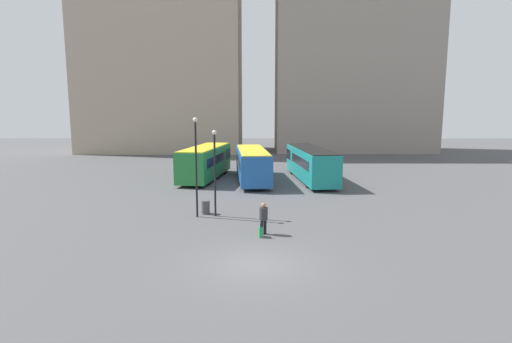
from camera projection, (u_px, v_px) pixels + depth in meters
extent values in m
plane|color=#4C4C4F|center=(255.00, 264.00, 16.77)|extent=(160.00, 160.00, 0.00)
cube|color=tan|center=(162.00, 20.00, 62.89)|extent=(24.76, 13.65, 41.32)
cube|color=gray|center=(355.00, 19.00, 62.63)|extent=(24.51, 11.76, 41.64)
cube|color=#237A38|center=(206.00, 162.00, 38.00)|extent=(4.00, 10.82, 2.72)
cube|color=black|center=(216.00, 154.00, 42.19)|extent=(2.87, 2.28, 1.04)
cube|color=black|center=(203.00, 159.00, 37.02)|extent=(3.51, 7.05, 0.82)
cube|color=yellow|center=(205.00, 147.00, 37.79)|extent=(3.76, 10.58, 0.08)
cylinder|color=black|center=(214.00, 169.00, 41.38)|extent=(2.60, 1.27, 0.94)
cylinder|color=black|center=(196.00, 179.00, 34.97)|extent=(2.60, 1.27, 0.94)
cube|color=#1E56A3|center=(252.00, 164.00, 36.71)|extent=(3.51, 11.19, 2.56)
cube|color=black|center=(249.00, 155.00, 41.11)|extent=(2.76, 2.24, 0.97)
cube|color=black|center=(253.00, 162.00, 35.69)|extent=(3.19, 7.25, 0.77)
cube|color=yellow|center=(252.00, 150.00, 36.51)|extent=(3.29, 10.95, 0.08)
cylinder|color=black|center=(250.00, 170.00, 40.23)|extent=(2.53, 1.31, 1.10)
cylinder|color=black|center=(255.00, 181.00, 33.50)|extent=(2.53, 1.31, 1.10)
cube|color=#19847F|center=(310.00, 163.00, 37.23)|extent=(3.58, 12.28, 2.66)
cube|color=black|center=(300.00, 154.00, 42.07)|extent=(2.70, 2.44, 1.01)
cube|color=black|center=(313.00, 161.00, 36.10)|extent=(3.21, 7.95, 0.80)
cube|color=black|center=(311.00, 149.00, 37.02)|extent=(3.36, 12.02, 0.08)
cylinder|color=black|center=(302.00, 169.00, 41.09)|extent=(2.44, 1.14, 0.93)
cylinder|color=black|center=(320.00, 182.00, 33.70)|extent=(2.44, 1.14, 0.93)
cylinder|color=black|center=(262.00, 227.00, 20.85)|extent=(0.18, 0.18, 0.77)
cylinder|color=black|center=(265.00, 227.00, 20.88)|extent=(0.18, 0.18, 0.77)
cylinder|color=#2D2D33|center=(264.00, 214.00, 20.76)|extent=(0.51, 0.51, 0.67)
sphere|color=#9E7051|center=(264.00, 205.00, 20.69)|extent=(0.25, 0.25, 0.25)
cube|color=#28844C|center=(261.00, 232.00, 20.40)|extent=(0.26, 0.40, 0.54)
cube|color=black|center=(261.00, 225.00, 20.21)|extent=(0.11, 0.04, 0.24)
cylinder|color=black|center=(215.00, 176.00, 24.16)|extent=(0.12, 0.12, 5.04)
sphere|color=beige|center=(214.00, 132.00, 23.77)|extent=(0.28, 0.28, 0.28)
cylinder|color=black|center=(196.00, 170.00, 23.93)|extent=(0.12, 0.12, 5.79)
sphere|color=beige|center=(195.00, 120.00, 23.49)|extent=(0.28, 0.28, 0.28)
cylinder|color=#47474C|center=(206.00, 207.00, 25.00)|extent=(0.52, 0.52, 0.85)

